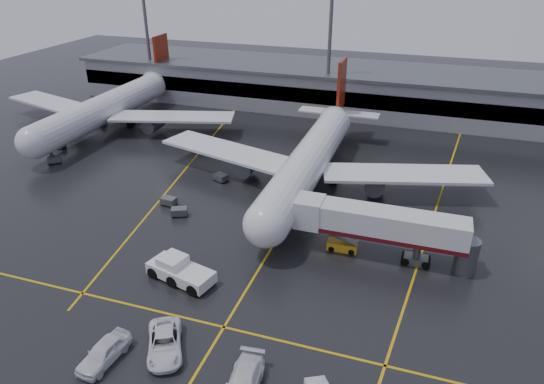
% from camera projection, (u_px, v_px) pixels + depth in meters
% --- Properties ---
extents(ground, '(220.00, 220.00, 0.00)m').
position_uv_depth(ground, '(291.00, 215.00, 63.86)').
color(ground, black).
rests_on(ground, ground).
extents(apron_line_centre, '(0.25, 90.00, 0.02)m').
position_uv_depth(apron_line_centre, '(291.00, 215.00, 63.85)').
color(apron_line_centre, gold).
rests_on(apron_line_centre, ground).
extents(apron_line_stop, '(60.00, 0.25, 0.02)m').
position_uv_depth(apron_line_stop, '(224.00, 327.00, 45.25)').
color(apron_line_stop, gold).
rests_on(apron_line_stop, ground).
extents(apron_line_left, '(9.99, 69.35, 0.02)m').
position_uv_depth(apron_line_left, '(188.00, 166.00, 77.94)').
color(apron_line_left, gold).
rests_on(apron_line_left, ground).
extents(apron_line_right, '(7.57, 69.64, 0.02)m').
position_uv_depth(apron_line_right, '(438.00, 201.00, 67.23)').
color(apron_line_right, gold).
rests_on(apron_line_right, ground).
extents(terminal, '(122.00, 19.00, 8.60)m').
position_uv_depth(terminal, '(357.00, 89.00, 102.43)').
color(terminal, gray).
rests_on(terminal, ground).
extents(light_mast_left, '(3.00, 1.20, 25.45)m').
position_uv_depth(light_mast_left, '(147.00, 32.00, 105.50)').
color(light_mast_left, '#595B60').
rests_on(light_mast_left, ground).
extents(light_mast_mid, '(3.00, 1.20, 25.45)m').
position_uv_depth(light_mast_mid, '(330.00, 42.00, 94.22)').
color(light_mast_mid, '#595B60').
rests_on(light_mast_mid, ground).
extents(main_airliner, '(48.80, 45.60, 14.10)m').
position_uv_depth(main_airliner, '(311.00, 157.00, 70.15)').
color(main_airliner, silver).
rests_on(main_airliner, ground).
extents(second_airliner, '(48.80, 45.60, 14.10)m').
position_uv_depth(second_airliner, '(110.00, 106.00, 92.13)').
color(second_airliner, silver).
rests_on(second_airliner, ground).
extents(jet_bridge, '(19.90, 3.40, 6.05)m').
position_uv_depth(jet_bridge, '(381.00, 227.00, 53.65)').
color(jet_bridge, silver).
rests_on(jet_bridge, ground).
extents(pushback_tractor, '(7.80, 4.69, 2.61)m').
position_uv_depth(pushback_tractor, '(179.00, 271.00, 51.26)').
color(pushback_tractor, white).
rests_on(pushback_tractor, ground).
extents(belt_loader, '(3.48, 1.72, 2.18)m').
position_uv_depth(belt_loader, '(342.00, 246.00, 56.44)').
color(belt_loader, gold).
rests_on(belt_loader, ground).
extents(service_van_a, '(5.46, 6.78, 1.72)m').
position_uv_depth(service_van_a, '(165.00, 343.00, 42.29)').
color(service_van_a, white).
rests_on(service_van_a, ground).
extents(service_van_b, '(3.08, 6.30, 1.77)m').
position_uv_depth(service_van_b, '(243.00, 383.00, 38.41)').
color(service_van_b, white).
rests_on(service_van_b, ground).
extents(service_van_d, '(2.67, 5.55, 1.83)m').
position_uv_depth(service_van_d, '(104.00, 352.00, 41.26)').
color(service_van_d, white).
rests_on(service_van_d, ground).
extents(baggage_cart_a, '(2.35, 1.98, 1.12)m').
position_uv_depth(baggage_cart_a, '(179.00, 211.00, 63.42)').
color(baggage_cart_a, '#595B60').
rests_on(baggage_cart_a, ground).
extents(baggage_cart_b, '(2.11, 1.47, 1.12)m').
position_uv_depth(baggage_cart_b, '(169.00, 201.00, 66.02)').
color(baggage_cart_b, '#595B60').
rests_on(baggage_cart_b, ground).
extents(baggage_cart_c, '(2.35, 1.98, 1.12)m').
position_uv_depth(baggage_cart_c, '(221.00, 177.00, 72.66)').
color(baggage_cart_c, '#595B60').
rests_on(baggage_cart_c, ground).
extents(baggage_cart_d, '(2.03, 1.34, 1.12)m').
position_uv_depth(baggage_cart_d, '(59.00, 145.00, 84.32)').
color(baggage_cart_d, '#595B60').
rests_on(baggage_cart_d, ground).
extents(baggage_cart_e, '(2.38, 2.23, 1.12)m').
position_uv_depth(baggage_cart_e, '(54.00, 159.00, 78.62)').
color(baggage_cart_e, '#595B60').
rests_on(baggage_cart_e, ground).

